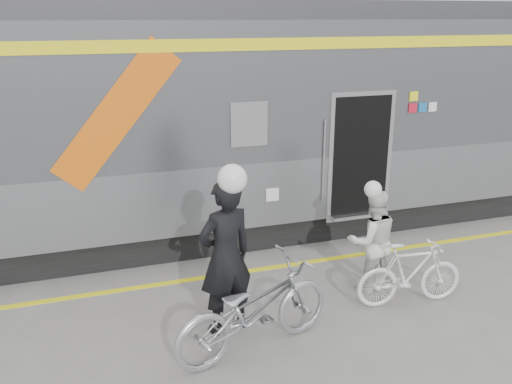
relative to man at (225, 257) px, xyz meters
name	(u,v)px	position (x,y,z in m)	size (l,w,h in m)	color
ground	(351,336)	(1.45, -0.66, -1.02)	(90.00, 90.00, 0.00)	slate
train	(214,120)	(0.77, 3.53, 1.04)	(24.00, 3.17, 4.10)	black
safety_strip	(288,265)	(1.45, 1.49, -1.01)	(24.00, 0.12, 0.01)	yellow
man	(225,257)	(0.00, 0.00, 0.00)	(0.74, 0.49, 2.03)	black
bicycle_left	(255,309)	(0.20, -0.55, -0.46)	(0.74, 2.13, 1.12)	#A8AAB0
woman	(372,241)	(2.29, 0.37, -0.25)	(0.75, 0.58, 1.54)	silver
bicycle_right	(410,273)	(2.59, -0.18, -0.55)	(0.44, 1.55, 0.93)	silver
helmet_man	(224,164)	(0.00, 0.00, 1.19)	(0.35, 0.35, 0.35)	white
helmet_woman	(376,182)	(2.29, 0.37, 0.64)	(0.25, 0.25, 0.25)	white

